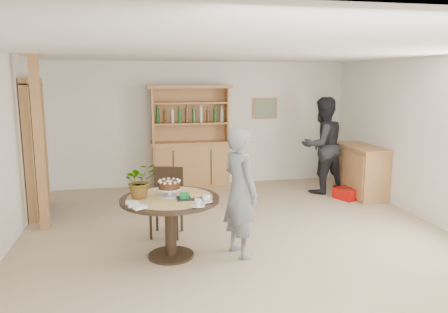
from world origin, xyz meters
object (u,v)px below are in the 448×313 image
Objects in this scene: dining_chair at (167,197)px; red_suitcase at (352,192)px; dining_table at (170,209)px; teen_boy at (240,192)px; sideboard at (361,171)px; adult_person at (322,145)px; hutch at (191,154)px.

dining_chair is 1.33× the size of red_suitcase.
dining_chair reaches higher than dining_table.
dining_table is at bearing -172.78° from red_suitcase.
teen_boy reaches higher than red_suitcase.
teen_boy is (-2.86, -2.27, 0.33)m from sideboard.
adult_person reaches higher than red_suitcase.
dining_chair is (-0.65, -2.59, -0.15)m from hutch.
dining_table is 0.66× the size of adult_person.
adult_person reaches higher than dining_table.
hutch is at bearing -17.23° from teen_boy.
dining_table is 1.69× the size of red_suitcase.
adult_person is (-0.63, 0.36, 0.44)m from sideboard.
sideboard is at bearing 135.46° from adult_person.
teen_boy is 2.28× the size of red_suitcase.
red_suitcase is at bearing 113.02° from adult_person.
teen_boy is at bearing -141.54° from sideboard.
dining_table reaches higher than red_suitcase.
red_suitcase is at bearing 30.34° from dining_table.
adult_person reaches higher than sideboard.
hutch is 1.26× the size of teen_boy.
teen_boy is at bearing -164.01° from red_suitcase.
dining_chair is (0.02, 0.83, -0.07)m from dining_table.
dining_table is (-0.67, -3.42, -0.08)m from hutch.
hutch is 1.12× the size of adult_person.
hutch is 2.58m from adult_person.
red_suitcase is (3.47, 2.03, -0.50)m from dining_table.
red_suitcase is at bearing -26.27° from hutch.
dining_chair is 3.68m from red_suitcase.
adult_person is 2.58× the size of red_suitcase.
sideboard is at bearing -71.65° from teen_boy.
sideboard reaches higher than red_suitcase.
adult_person is (2.23, 2.63, 0.11)m from teen_boy.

